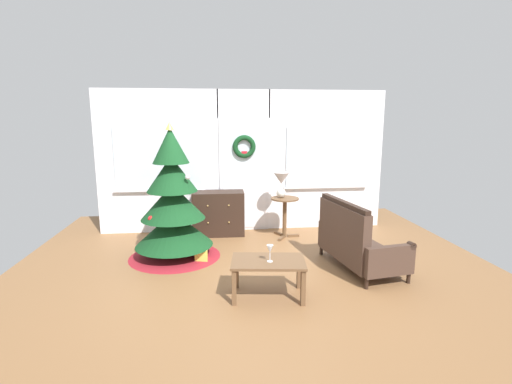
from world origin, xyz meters
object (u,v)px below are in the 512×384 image
object	(u,v)px
settee_sofa	(355,242)
side_table	(285,209)
table_lamp	(281,181)
christmas_tree	(173,209)
gift_box	(201,255)
wine_glass	(270,250)
coffee_table	(268,266)
dresser_cabinet	(218,213)

from	to	relation	value
settee_sofa	side_table	bearing A→B (deg)	114.95
table_lamp	side_table	bearing A→B (deg)	-33.69
christmas_tree	gift_box	bearing A→B (deg)	-30.69
side_table	wine_glass	size ratio (longest dim) A/B	3.58
christmas_tree	gift_box	world-z (taller)	christmas_tree
settee_sofa	wine_glass	world-z (taller)	settee_sofa
christmas_tree	side_table	bearing A→B (deg)	22.76
christmas_tree	coffee_table	bearing A→B (deg)	-49.96
side_table	coffee_table	bearing A→B (deg)	-105.41
coffee_table	wine_glass	xyz separation A→B (m)	(0.01, -0.04, 0.21)
dresser_cabinet	table_lamp	size ratio (longest dim) A/B	2.06
christmas_tree	dresser_cabinet	size ratio (longest dim) A/B	2.21
settee_sofa	gift_box	bearing A→B (deg)	166.70
coffee_table	settee_sofa	bearing A→B (deg)	28.32
side_table	christmas_tree	bearing A→B (deg)	-157.24
table_lamp	coffee_table	distance (m)	2.38
dresser_cabinet	gift_box	xyz separation A→B (m)	(-0.27, -1.28, -0.30)
settee_sofa	coffee_table	distance (m)	1.48
table_lamp	wine_glass	bearing A→B (deg)	-103.16
wine_glass	dresser_cabinet	bearing A→B (deg)	102.27
settee_sofa	coffee_table	bearing A→B (deg)	-151.68
christmas_tree	wine_glass	world-z (taller)	christmas_tree
dresser_cabinet	settee_sofa	bearing A→B (deg)	-44.01
settee_sofa	side_table	distance (m)	1.65
table_lamp	christmas_tree	bearing A→B (deg)	-155.45
coffee_table	gift_box	world-z (taller)	coffee_table
settee_sofa	table_lamp	size ratio (longest dim) A/B	3.31
coffee_table	table_lamp	bearing A→B (deg)	76.30
christmas_tree	settee_sofa	world-z (taller)	christmas_tree
christmas_tree	gift_box	size ratio (longest dim) A/B	10.89
table_lamp	settee_sofa	bearing A→B (deg)	-63.80
side_table	wine_glass	distance (m)	2.32
wine_glass	settee_sofa	bearing A→B (deg)	29.98
table_lamp	dresser_cabinet	bearing A→B (deg)	167.56
christmas_tree	dresser_cabinet	xyz separation A→B (m)	(0.67, 1.04, -0.34)
side_table	gift_box	distance (m)	1.78
table_lamp	gift_box	xyz separation A→B (m)	(-1.35, -1.04, -0.89)
coffee_table	gift_box	distance (m)	1.47
settee_sofa	wine_glass	xyz separation A→B (m)	(-1.29, -0.74, 0.21)
dresser_cabinet	settee_sofa	world-z (taller)	settee_sofa
side_table	coffee_table	size ratio (longest dim) A/B	0.78
table_lamp	wine_glass	distance (m)	2.38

